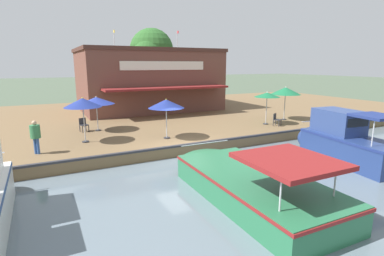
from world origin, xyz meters
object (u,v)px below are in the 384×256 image
(patio_umbrella_far_corner, at_px, (267,95))
(motorboat_outer_channel, at_px, (243,179))
(patio_umbrella_mid_patio_right, at_px, (96,101))
(tree_behind_restaurant, at_px, (139,62))
(patio_umbrella_by_entrance, at_px, (166,104))
(motorboat_mid_row, at_px, (340,141))
(tree_upstream_bank, at_px, (151,52))
(person_mid_patio, at_px, (35,133))
(patio_umbrella_back_row, at_px, (83,103))
(patio_umbrella_near_quay_edge, at_px, (286,91))
(cafe_chair_far_corner_seat, at_px, (276,119))
(cafe_chair_back_row_seat, at_px, (83,124))
(waterfront_restaurant, at_px, (148,79))

(patio_umbrella_far_corner, xyz_separation_m, motorboat_outer_channel, (7.77, -7.74, -2.06))
(patio_umbrella_mid_patio_right, relative_size, tree_behind_restaurant, 0.36)
(tree_behind_restaurant, bearing_deg, motorboat_outer_channel, -7.93)
(patio_umbrella_by_entrance, xyz_separation_m, motorboat_mid_row, (6.00, 6.87, -1.57))
(patio_umbrella_far_corner, relative_size, motorboat_outer_channel, 0.29)
(tree_upstream_bank, bearing_deg, patio_umbrella_mid_patio_right, -35.48)
(patio_umbrella_mid_patio_right, height_order, person_mid_patio, patio_umbrella_mid_patio_right)
(patio_umbrella_back_row, distance_m, patio_umbrella_near_quay_edge, 14.53)
(patio_umbrella_by_entrance, distance_m, motorboat_mid_row, 9.25)
(patio_umbrella_far_corner, distance_m, motorboat_mid_row, 6.92)
(tree_behind_restaurant, bearing_deg, patio_umbrella_mid_patio_right, -29.78)
(patio_umbrella_back_row, xyz_separation_m, cafe_chair_far_corner_seat, (1.28, 12.39, -1.69))
(patio_umbrella_mid_patio_right, relative_size, patio_umbrella_near_quay_edge, 0.89)
(patio_umbrella_far_corner, xyz_separation_m, patio_umbrella_near_quay_edge, (-0.76, 2.44, 0.13))
(patio_umbrella_mid_patio_right, bearing_deg, tree_upstream_bank, 144.52)
(person_mid_patio, distance_m, motorboat_mid_row, 14.75)
(cafe_chair_far_corner_seat, bearing_deg, patio_umbrella_mid_patio_right, -109.38)
(patio_umbrella_far_corner, bearing_deg, cafe_chair_back_row_seat, -106.15)
(patio_umbrella_near_quay_edge, relative_size, motorboat_mid_row, 0.43)
(patio_umbrella_far_corner, bearing_deg, tree_behind_restaurant, -161.79)
(waterfront_restaurant, bearing_deg, cafe_chair_back_row_seat, -42.22)
(cafe_chair_far_corner_seat, relative_size, motorboat_outer_channel, 0.11)
(waterfront_restaurant, xyz_separation_m, patio_umbrella_back_row, (10.57, -7.29, -0.61))
(patio_umbrella_by_entrance, height_order, person_mid_patio, patio_umbrella_by_entrance)
(patio_umbrella_near_quay_edge, distance_m, tree_behind_restaurant, 15.36)
(cafe_chair_far_corner_seat, relative_size, tree_upstream_bank, 0.11)
(patio_umbrella_back_row, distance_m, motorboat_mid_row, 13.38)
(patio_umbrella_near_quay_edge, bearing_deg, person_mid_patio, -85.07)
(patio_umbrella_by_entrance, relative_size, motorboat_mid_row, 0.39)
(cafe_chair_far_corner_seat, bearing_deg, patio_umbrella_by_entrance, -90.57)
(patio_umbrella_by_entrance, xyz_separation_m, motorboat_outer_channel, (7.12, 0.08, -1.97))
(cafe_chair_back_row_seat, height_order, motorboat_mid_row, motorboat_mid_row)
(patio_umbrella_by_entrance, distance_m, motorboat_outer_channel, 7.39)
(tree_upstream_bank, bearing_deg, cafe_chair_far_corner_seat, 15.41)
(patio_umbrella_back_row, bearing_deg, patio_umbrella_mid_patio_right, 156.99)
(patio_umbrella_near_quay_edge, distance_m, cafe_chair_far_corner_seat, 3.13)
(waterfront_restaurant, distance_m, patio_umbrella_back_row, 12.86)
(person_mid_patio, height_order, motorboat_outer_channel, person_mid_patio)
(patio_umbrella_near_quay_edge, height_order, motorboat_outer_channel, patio_umbrella_near_quay_edge)
(patio_umbrella_by_entrance, bearing_deg, tree_behind_restaurant, 168.05)
(tree_upstream_bank, bearing_deg, patio_umbrella_far_corner, 15.03)
(person_mid_patio, bearing_deg, cafe_chair_far_corner_seat, 89.86)
(patio_umbrella_back_row, height_order, cafe_chair_far_corner_seat, patio_umbrella_back_row)
(patio_umbrella_far_corner, relative_size, cafe_chair_far_corner_seat, 2.70)
(waterfront_restaurant, bearing_deg, patio_umbrella_far_corner, 23.34)
(patio_umbrella_back_row, distance_m, tree_upstream_bank, 15.81)
(patio_umbrella_near_quay_edge, bearing_deg, cafe_chair_far_corner_seat, -55.14)
(patio_umbrella_back_row, xyz_separation_m, cafe_chair_back_row_seat, (-2.86, 0.30, -1.69))
(patio_umbrella_far_corner, bearing_deg, cafe_chair_far_corner_seat, 22.10)
(patio_umbrella_back_row, height_order, motorboat_outer_channel, patio_umbrella_back_row)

